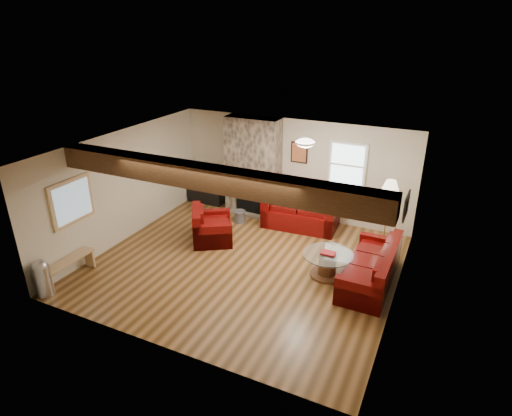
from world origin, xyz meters
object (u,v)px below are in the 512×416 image
(armchair_red, at_px, (212,225))
(tv_cabinet, at_px, (207,193))
(loveseat, at_px, (301,208))
(floor_lamp, at_px, (390,191))
(coffee_table, at_px, (327,265))
(sofa_three, at_px, (370,265))
(television, at_px, (206,177))

(armchair_red, xyz_separation_m, tv_cabinet, (-1.31, 1.90, -0.14))
(loveseat, xyz_separation_m, floor_lamp, (2.04, -0.31, 0.90))
(loveseat, distance_m, armchair_red, 2.25)
(armchair_red, bearing_deg, floor_lamp, -102.48)
(coffee_table, bearing_deg, loveseat, 122.87)
(coffee_table, height_order, tv_cabinet, coffee_table)
(loveseat, relative_size, armchair_red, 1.79)
(sofa_three, height_order, coffee_table, sofa_three)
(television, xyz_separation_m, floor_lamp, (4.93, -0.61, 0.62))
(loveseat, height_order, television, television)
(sofa_three, bearing_deg, coffee_table, -82.22)
(coffee_table, distance_m, floor_lamp, 2.12)
(tv_cabinet, distance_m, floor_lamp, 5.09)
(sofa_three, distance_m, coffee_table, 0.82)
(loveseat, distance_m, coffee_table, 2.29)
(television, bearing_deg, tv_cabinet, 0.00)
(loveseat, relative_size, television, 2.14)
(television, relative_size, floor_lamp, 0.51)
(armchair_red, height_order, coffee_table, armchair_red)
(sofa_three, xyz_separation_m, television, (-4.93, 2.12, 0.36))
(armchair_red, distance_m, tv_cabinet, 2.32)
(sofa_three, relative_size, television, 2.44)
(television, bearing_deg, coffee_table, -28.26)
(tv_cabinet, xyz_separation_m, television, (0.00, 0.00, 0.49))
(sofa_three, xyz_separation_m, floor_lamp, (-0.00, 1.51, 0.98))
(armchair_red, distance_m, television, 2.34)
(sofa_three, xyz_separation_m, loveseat, (-2.04, 1.82, 0.08))
(armchair_red, distance_m, coffee_table, 2.83)
(tv_cabinet, bearing_deg, floor_lamp, -7.08)
(loveseat, bearing_deg, coffee_table, -61.13)
(coffee_table, xyz_separation_m, television, (-4.12, 2.22, 0.50))
(loveseat, xyz_separation_m, armchair_red, (-1.57, -1.60, -0.07))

